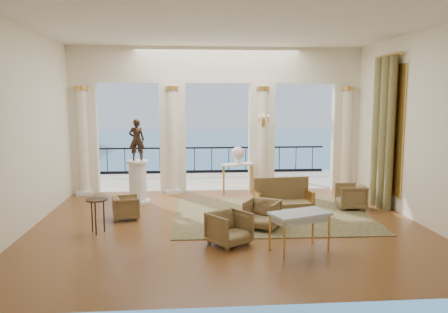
{
  "coord_description": "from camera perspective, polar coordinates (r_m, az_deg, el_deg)",
  "views": [
    {
      "loc": [
        -0.89,
        -9.81,
        2.91
      ],
      "look_at": [
        -0.06,
        0.6,
        1.54
      ],
      "focal_mm": 35.0,
      "sensor_mm": 36.0,
      "label": 1
    }
  ],
  "objects": [
    {
      "name": "armchair_a",
      "position": [
        8.87,
        0.68,
        -9.15
      ],
      "size": [
        0.98,
        0.97,
        0.74
      ],
      "primitive_type": "imported",
      "rotation": [
        0.0,
        0.0,
        0.63
      ],
      "color": "#3F331A",
      "rests_on": "ground"
    },
    {
      "name": "armchair_d",
      "position": [
        10.98,
        -12.66,
        -6.39
      ],
      "size": [
        0.69,
        0.72,
        0.63
      ],
      "primitive_type": "imported",
      "rotation": [
        0.0,
        0.0,
        1.79
      ],
      "color": "#3F331A",
      "rests_on": "ground"
    },
    {
      "name": "palm_tree",
      "position": [
        16.7,
        5.5,
        11.5
      ],
      "size": [
        2.0,
        2.0,
        4.5
      ],
      "color": "#4C3823",
      "rests_on": "terrace"
    },
    {
      "name": "room_walls",
      "position": [
        8.74,
        1.28,
        7.27
      ],
      "size": [
        9.0,
        9.0,
        9.0
      ],
      "color": "white",
      "rests_on": "ground"
    },
    {
      "name": "armchair_c",
      "position": [
        12.17,
        16.24,
        -4.89
      ],
      "size": [
        0.73,
        0.77,
        0.73
      ],
      "primitive_type": "imported",
      "rotation": [
        0.0,
        0.0,
        -1.66
      ],
      "color": "#3F331A",
      "rests_on": "ground"
    },
    {
      "name": "statue",
      "position": [
        12.37,
        -11.34,
        2.15
      ],
      "size": [
        0.43,
        0.29,
        1.16
      ],
      "primitive_type": "imported",
      "rotation": [
        0.0,
        0.0,
        3.18
      ],
      "color": "black",
      "rests_on": "pedestal"
    },
    {
      "name": "curtain",
      "position": [
        12.47,
        19.97,
        2.93
      ],
      "size": [
        0.33,
        1.4,
        4.09
      ],
      "color": "brown",
      "rests_on": "ground"
    },
    {
      "name": "wall_sconce",
      "position": [
        13.53,
        5.19,
        4.56
      ],
      "size": [
        0.3,
        0.11,
        0.33
      ],
      "color": "gold",
      "rests_on": "arcade"
    },
    {
      "name": "sea",
      "position": [
        70.38,
        -3.83,
        0.2
      ],
      "size": [
        160.0,
        160.0,
        0.0
      ],
      "primitive_type": "plane",
      "color": "teal",
      "rests_on": "ground"
    },
    {
      "name": "arcade",
      "position": [
        13.66,
        -0.85,
        6.11
      ],
      "size": [
        9.0,
        0.56,
        4.5
      ],
      "color": "beige",
      "rests_on": "ground"
    },
    {
      "name": "window_frame",
      "position": [
        12.54,
        20.77,
        3.29
      ],
      "size": [
        0.04,
        1.6,
        3.4
      ],
      "primitive_type": "cube",
      "color": "gold",
      "rests_on": "room_walls"
    },
    {
      "name": "side_table",
      "position": [
        9.93,
        -16.29,
        -5.96
      ],
      "size": [
        0.47,
        0.47,
        0.76
      ],
      "color": "black",
      "rests_on": "ground"
    },
    {
      "name": "terrace",
      "position": [
        15.91,
        -1.3,
        -3.24
      ],
      "size": [
        10.0,
        3.6,
        0.1
      ],
      "primitive_type": "cube",
      "color": "#AA9F8C",
      "rests_on": "ground"
    },
    {
      "name": "balustrade",
      "position": [
        17.41,
        -1.61,
        -0.78
      ],
      "size": [
        9.0,
        0.06,
        1.03
      ],
      "color": "black",
      "rests_on": "terrace"
    },
    {
      "name": "rug",
      "position": [
        11.19,
        6.15,
        -7.59
      ],
      "size": [
        4.91,
        3.86,
        0.02
      ],
      "primitive_type": "cube",
      "rotation": [
        0.0,
        0.0,
        -0.02
      ],
      "color": "#31381B",
      "rests_on": "ground"
    },
    {
      "name": "game_table",
      "position": [
        8.55,
        9.86,
        -7.72
      ],
      "size": [
        1.26,
        0.96,
        0.77
      ],
      "rotation": [
        0.0,
        0.0,
        0.36
      ],
      "color": "#94A8B7",
      "rests_on": "ground"
    },
    {
      "name": "settee",
      "position": [
        11.13,
        7.7,
        -5.27
      ],
      "size": [
        1.47,
        0.71,
        0.94
      ],
      "rotation": [
        0.0,
        0.0,
        0.07
      ],
      "color": "#3F331A",
      "rests_on": "ground"
    },
    {
      "name": "urn",
      "position": [
        13.44,
        1.82,
        0.33
      ],
      "size": [
        0.39,
        0.39,
        0.52
      ],
      "color": "white",
      "rests_on": "console_table"
    },
    {
      "name": "floor",
      "position": [
        10.27,
        0.59,
        -8.98
      ],
      "size": [
        9.0,
        9.0,
        0.0
      ],
      "primitive_type": "plane",
      "color": "#4E2D13",
      "rests_on": "ground"
    },
    {
      "name": "armchair_b",
      "position": [
        9.98,
        5.03,
        -7.35
      ],
      "size": [
        0.94,
        0.92,
        0.72
      ],
      "primitive_type": "imported",
      "rotation": [
        0.0,
        0.0,
        -0.51
      ],
      "color": "#3F331A",
      "rests_on": "ground"
    },
    {
      "name": "headland",
      "position": [
        85.16,
        -24.6,
        2.83
      ],
      "size": [
        22.0,
        18.0,
        6.0
      ],
      "primitive_type": "cube",
      "color": "black",
      "rests_on": "sea"
    },
    {
      "name": "pedestal",
      "position": [
        12.53,
        -11.2,
        -3.36
      ],
      "size": [
        0.66,
        0.66,
        1.21
      ],
      "color": "silver",
      "rests_on": "ground"
    },
    {
      "name": "console_table",
      "position": [
        13.51,
        1.81,
        -1.6
      ],
      "size": [
        1.06,
        0.72,
        0.94
      ],
      "rotation": [
        0.0,
        0.0,
        0.38
      ],
      "color": "silver",
      "rests_on": "ground"
    }
  ]
}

